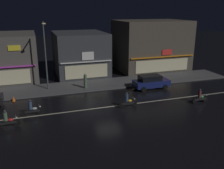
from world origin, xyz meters
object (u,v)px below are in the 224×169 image
at_px(streetlamp_mid, 45,51).
at_px(motorcycle_opposite_lane, 32,109).
at_px(motorcycle_trailing_far, 200,97).
at_px(traffic_cone, 14,99).
at_px(motorcycle_following, 7,120).
at_px(motorcycle_lead, 128,101).
at_px(parked_car_near_kerb, 151,82).
at_px(pedestrian_on_sidewalk, 85,81).

relative_size(streetlamp_mid, motorcycle_opposite_lane, 4.11).
relative_size(motorcycle_trailing_far, traffic_cone, 3.45).
bearing_deg(motorcycle_following, motorcycle_lead, -177.88).
distance_m(motorcycle_following, traffic_cone, 6.18).
bearing_deg(traffic_cone, parked_car_near_kerb, -2.42).
relative_size(motorcycle_lead, traffic_cone, 3.45).
bearing_deg(motorcycle_lead, traffic_cone, -23.70).
bearing_deg(motorcycle_lead, parked_car_near_kerb, -134.86).
distance_m(pedestrian_on_sidewalk, parked_car_near_kerb, 7.90).
relative_size(streetlamp_mid, motorcycle_lead, 4.11).
distance_m(motorcycle_following, motorcycle_trailing_far, 18.38).
distance_m(motorcycle_following, motorcycle_opposite_lane, 2.68).
relative_size(streetlamp_mid, pedestrian_on_sidewalk, 4.30).
height_order(parked_car_near_kerb, motorcycle_trailing_far, parked_car_near_kerb).
relative_size(parked_car_near_kerb, motorcycle_trailing_far, 2.26).
bearing_deg(motorcycle_following, parked_car_near_kerb, -163.75).
relative_size(pedestrian_on_sidewalk, traffic_cone, 3.30).
bearing_deg(streetlamp_mid, parked_car_near_kerb, -15.02).
distance_m(streetlamp_mid, traffic_cone, 6.31).
relative_size(streetlamp_mid, motorcycle_following, 4.11).
relative_size(streetlamp_mid, traffic_cone, 14.19).
bearing_deg(parked_car_near_kerb, motorcycle_following, -160.71).
bearing_deg(streetlamp_mid, motorcycle_trailing_far, -31.82).
xyz_separation_m(streetlamp_mid, motorcycle_opposite_lane, (-1.94, -6.82, -4.06)).
relative_size(pedestrian_on_sidewalk, motorcycle_lead, 0.95).
xyz_separation_m(streetlamp_mid, pedestrian_on_sidewalk, (4.30, -0.89, -3.72)).
xyz_separation_m(motorcycle_trailing_far, traffic_cone, (-18.23, 6.48, -0.36)).
bearing_deg(motorcycle_opposite_lane, pedestrian_on_sidewalk, 48.42).
distance_m(motorcycle_lead, motorcycle_trailing_far, 7.58).
bearing_deg(motorcycle_trailing_far, streetlamp_mid, -38.36).
bearing_deg(motorcycle_lead, pedestrian_on_sidewalk, -66.13).
distance_m(pedestrian_on_sidewalk, motorcycle_trailing_far, 13.04).
height_order(motorcycle_lead, traffic_cone, motorcycle_lead).
xyz_separation_m(streetlamp_mid, parked_car_near_kerb, (11.86, -3.18, -3.83)).
bearing_deg(traffic_cone, streetlamp_mid, 34.14).
bearing_deg(parked_car_near_kerb, traffic_cone, 177.58).
relative_size(motorcycle_following, motorcycle_opposite_lane, 1.00).
xyz_separation_m(pedestrian_on_sidewalk, motorcycle_opposite_lane, (-6.24, -5.93, -0.35)).
bearing_deg(traffic_cone, motorcycle_trailing_far, -19.56).
distance_m(streetlamp_mid, parked_car_near_kerb, 12.86).
distance_m(parked_car_near_kerb, traffic_cone, 15.61).
distance_m(pedestrian_on_sidewalk, motorcycle_following, 11.30).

